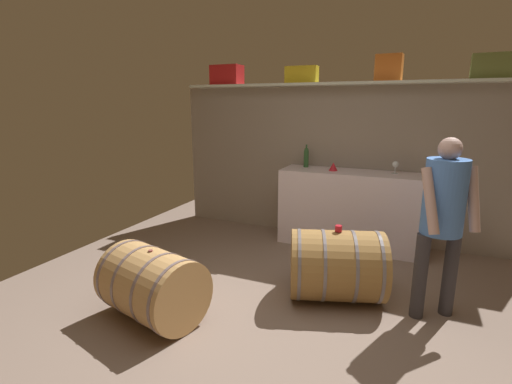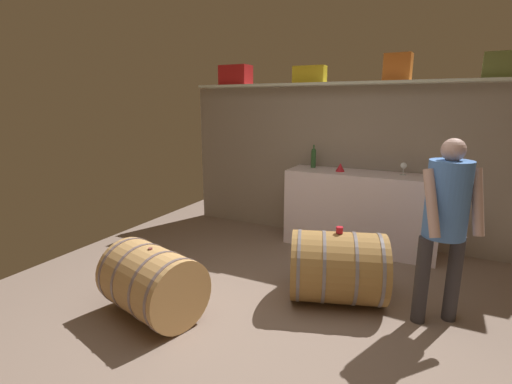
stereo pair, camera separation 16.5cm
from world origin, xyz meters
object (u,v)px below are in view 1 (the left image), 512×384
(wine_glass, at_px, (395,165))
(toolcase_red, at_px, (227,75))
(winemaker_pouring, at_px, (443,211))
(wine_bottle_green, at_px, (306,157))
(wine_barrel_near, at_px, (337,265))
(work_cabinet, at_px, (353,209))
(tasting_cup, at_px, (339,228))
(toolcase_orange, at_px, (389,68))
(toolcase_yellow, at_px, (302,75))
(wine_barrel_far, at_px, (153,285))
(toolcase_olive, at_px, (494,66))
(red_funnel, at_px, (333,167))

(wine_glass, bearing_deg, toolcase_red, 177.57)
(wine_glass, distance_m, winemaker_pouring, 1.53)
(winemaker_pouring, bearing_deg, toolcase_red, -61.57)
(wine_bottle_green, height_order, wine_glass, wine_bottle_green)
(wine_barrel_near, xyz_separation_m, winemaker_pouring, (0.82, 0.03, 0.61))
(toolcase_red, height_order, wine_bottle_green, toolcase_red)
(work_cabinet, xyz_separation_m, wine_bottle_green, (-0.65, 0.11, 0.61))
(work_cabinet, bearing_deg, tasting_cup, -86.30)
(toolcase_orange, height_order, winemaker_pouring, toolcase_orange)
(wine_barrel_near, bearing_deg, wine_bottle_green, 97.57)
(wine_glass, bearing_deg, work_cabinet, -170.32)
(wine_barrel_near, xyz_separation_m, tasting_cup, (0.00, -0.00, 0.36))
(wine_bottle_green, distance_m, wine_glass, 1.11)
(toolcase_orange, bearing_deg, toolcase_yellow, -175.67)
(wine_barrel_near, height_order, winemaker_pouring, winemaker_pouring)
(wine_glass, height_order, wine_barrel_near, wine_glass)
(work_cabinet, xyz_separation_m, wine_barrel_far, (-1.24, -2.35, -0.18))
(toolcase_red, relative_size, work_cabinet, 0.23)
(toolcase_yellow, height_order, wine_barrel_far, toolcase_yellow)
(toolcase_red, relative_size, winemaker_pouring, 0.27)
(wine_glass, distance_m, wine_barrel_far, 3.06)
(wine_bottle_green, distance_m, wine_barrel_near, 1.86)
(toolcase_orange, relative_size, wine_barrel_far, 0.32)
(wine_glass, bearing_deg, winemaker_pouring, -72.63)
(tasting_cup, bearing_deg, toolcase_olive, 51.85)
(wine_barrel_far, xyz_separation_m, winemaker_pouring, (2.15, 0.97, 0.63))
(wine_glass, bearing_deg, red_funnel, -172.70)
(red_funnel, bearing_deg, toolcase_yellow, 159.13)
(toolcase_orange, bearing_deg, wine_glass, -25.75)
(toolcase_olive, height_order, wine_barrel_near, toolcase_olive)
(toolcase_orange, relative_size, wine_glass, 2.03)
(toolcase_olive, xyz_separation_m, winemaker_pouring, (-0.43, -1.55, -1.22))
(wine_barrel_near, distance_m, winemaker_pouring, 1.02)
(toolcase_yellow, bearing_deg, tasting_cup, -62.61)
(toolcase_yellow, xyz_separation_m, winemaker_pouring, (1.67, -1.55, -1.20))
(red_funnel, relative_size, winemaker_pouring, 0.07)
(wine_glass, relative_size, wine_barrel_near, 0.15)
(red_funnel, xyz_separation_m, winemaker_pouring, (1.18, -1.36, -0.07))
(wine_glass, relative_size, wine_barrel_far, 0.16)
(toolcase_yellow, relative_size, wine_glass, 2.72)
(toolcase_orange, xyz_separation_m, wine_barrel_far, (-1.53, -2.53, -1.87))
(toolcase_orange, relative_size, wine_barrel_near, 0.31)
(winemaker_pouring, bearing_deg, toolcase_olive, -137.56)
(toolcase_red, relative_size, wine_glass, 2.77)
(toolcase_yellow, relative_size, tasting_cup, 6.64)
(toolcase_olive, height_order, wine_barrel_far, toolcase_olive)
(tasting_cup, bearing_deg, toolcase_red, 140.58)
(toolcase_red, distance_m, red_funnel, 1.96)
(toolcase_yellow, bearing_deg, wine_barrel_far, -101.67)
(toolcase_red, height_order, work_cabinet, toolcase_red)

